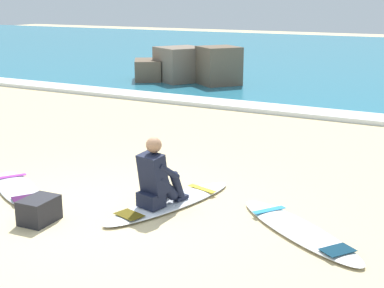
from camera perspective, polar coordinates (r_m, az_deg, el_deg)
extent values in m
plane|color=#CCB584|center=(7.36, -9.60, -7.33)|extent=(80.00, 80.00, 0.00)
cube|color=white|center=(13.83, 10.07, 3.48)|extent=(80.00, 0.90, 0.11)
ellipsoid|color=silver|center=(7.59, -2.27, -6.13)|extent=(1.11, 2.36, 0.07)
cube|color=gold|center=(8.01, 1.06, -4.68)|extent=(0.49, 0.22, 0.01)
cube|color=#4C400C|center=(7.12, -6.59, -7.35)|extent=(0.41, 0.33, 0.01)
cube|color=black|center=(7.31, -4.31, -5.81)|extent=(0.37, 0.32, 0.20)
cylinder|color=black|center=(7.45, -3.85, -4.18)|extent=(0.24, 0.43, 0.43)
cylinder|color=black|center=(7.61, -2.83, -3.99)|extent=(0.17, 0.28, 0.42)
cube|color=black|center=(7.72, -2.48, -5.22)|extent=(0.15, 0.24, 0.05)
cylinder|color=black|center=(7.32, -2.74, -4.52)|extent=(0.24, 0.43, 0.43)
cylinder|color=black|center=(7.46, -1.56, -4.37)|extent=(0.17, 0.28, 0.42)
cube|color=black|center=(7.57, -1.16, -5.64)|extent=(0.15, 0.24, 0.05)
cube|color=black|center=(7.22, -4.13, -3.13)|extent=(0.40, 0.36, 0.57)
sphere|color=#A37556|center=(7.13, -4.02, -0.10)|extent=(0.21, 0.21, 0.21)
cylinder|color=black|center=(7.41, -4.07, -2.45)|extent=(0.17, 0.41, 0.31)
cylinder|color=black|center=(7.22, -2.51, -2.90)|extent=(0.17, 0.41, 0.31)
ellipsoid|color=silver|center=(8.54, -17.82, -4.42)|extent=(1.79, 1.40, 0.07)
cube|color=purple|center=(9.00, -18.47, -3.23)|extent=(0.34, 0.46, 0.01)
cube|color=#351037|center=(7.99, -17.02, -5.40)|extent=(0.40, 0.44, 0.01)
ellipsoid|color=white|center=(6.86, 11.04, -8.80)|extent=(2.11, 1.67, 0.07)
cube|color=#1E7FB7|center=(7.30, 8.07, -6.84)|extent=(0.35, 0.45, 0.01)
cube|color=#0A2C40|center=(6.36, 15.01, -10.66)|extent=(0.40, 0.44, 0.01)
cube|color=#756656|center=(18.17, -1.20, 8.20)|extent=(1.87, 1.88, 1.21)
cube|color=brown|center=(17.48, 2.81, 8.04)|extent=(1.61, 1.61, 1.29)
cube|color=brown|center=(18.50, -4.64, 7.60)|extent=(1.46, 1.61, 0.78)
cube|color=#232328|center=(7.25, -15.70, -6.67)|extent=(0.39, 0.50, 0.32)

